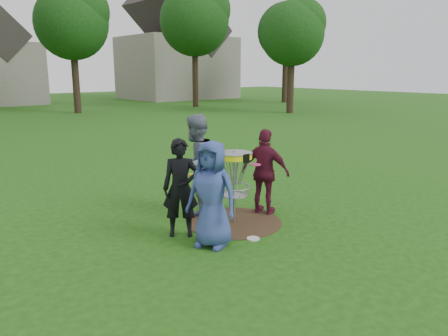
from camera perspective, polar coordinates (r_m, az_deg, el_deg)
ground at (r=8.30m, az=1.33°, el=-7.11°), size 100.00×100.00×0.00m
dirt_patch at (r=8.29m, az=1.33°, el=-7.08°), size 1.80×1.80×0.01m
player_blue at (r=6.98m, az=-1.61°, el=-3.46°), size 0.87×1.00×1.74m
player_black at (r=7.46m, az=-5.67°, el=-2.61°), size 0.74×0.70×1.70m
player_grey at (r=8.57m, az=-3.72°, el=0.42°), size 1.19×1.08×1.98m
player_maroon at (r=8.61m, az=5.40°, el=-0.53°), size 0.76×1.08×1.70m
disc_on_grass at (r=7.52m, az=3.84°, el=-9.19°), size 0.22×0.22×0.02m
disc_golf_basket at (r=8.01m, az=1.37°, el=-0.23°), size 0.66×0.67×1.38m
held_discs at (r=7.85m, az=-0.63°, el=0.04°), size 1.61×1.31×0.19m
house_row at (r=40.23m, az=-25.97°, el=13.34°), size 44.50×10.65×11.62m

